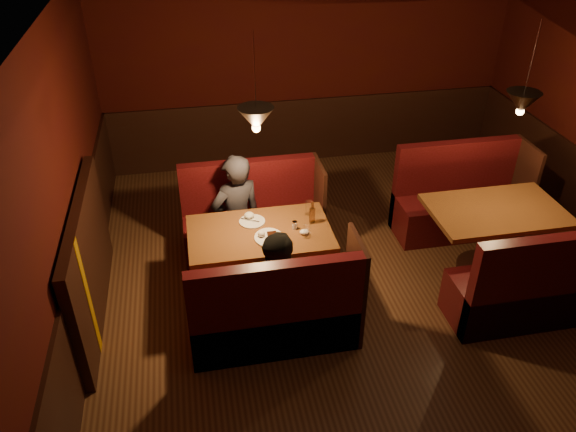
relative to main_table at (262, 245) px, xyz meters
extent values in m
cube|color=#532F1C|center=(1.17, -0.42, -0.62)|extent=(6.00, 7.00, 0.01)
cube|color=black|center=(1.17, -0.42, 2.29)|extent=(6.00, 7.00, 0.01)
cube|color=#370A0A|center=(1.17, 3.09, 0.83)|extent=(6.00, 0.01, 2.90)
cube|color=#370A0A|center=(-1.84, -0.42, 0.83)|extent=(0.01, 7.00, 2.90)
cube|color=black|center=(1.17, 3.06, -0.12)|extent=(6.00, 0.04, 1.00)
cube|color=black|center=(-1.81, -0.42, -0.12)|extent=(0.04, 7.00, 1.00)
cube|color=black|center=(-1.75, -0.02, 0.03)|extent=(0.10, 2.20, 1.30)
cube|color=#C4870D|center=(-1.70, -0.57, 0.03)|extent=(0.01, 0.12, 1.30)
cylinder|color=#333333|center=(-0.02, 0.00, 1.83)|extent=(0.01, 0.01, 0.80)
cone|color=black|center=(-0.02, 0.00, 1.43)|extent=(0.34, 0.34, 0.22)
sphere|color=#FFBF72|center=(-0.02, 0.00, 1.34)|extent=(0.08, 0.08, 0.08)
cylinder|color=#333333|center=(2.60, -0.10, 1.83)|extent=(0.01, 0.01, 0.80)
cone|color=black|center=(2.60, -0.10, 1.43)|extent=(0.34, 0.34, 0.22)
sphere|color=#FFBF72|center=(2.60, -0.10, 1.34)|extent=(0.08, 0.08, 0.08)
cube|color=#5B311C|center=(-0.02, 0.00, 0.16)|extent=(1.49, 0.90, 0.05)
cylinder|color=black|center=(-0.02, 0.00, -0.24)|extent=(0.15, 0.15, 0.74)
cylinder|color=black|center=(-0.02, 0.00, -0.59)|extent=(0.60, 0.60, 0.04)
cylinder|color=silver|center=(0.06, -0.15, 0.19)|extent=(0.30, 0.30, 0.02)
cube|color=black|center=(0.09, -0.14, 0.22)|extent=(0.10, 0.09, 0.04)
ellipsoid|color=silver|center=(-0.02, -0.12, 0.23)|extent=(0.07, 0.07, 0.06)
cube|color=tan|center=(0.10, -0.25, 0.22)|extent=(0.09, 0.07, 0.03)
cylinder|color=silver|center=(0.07, -0.23, 0.21)|extent=(0.07, 0.13, 0.01)
cylinder|color=silver|center=(-0.07, 0.18, 0.19)|extent=(0.28, 0.28, 0.02)
ellipsoid|color=beige|center=(-0.09, 0.26, 0.23)|extent=(0.11, 0.11, 0.06)
cube|color=silver|center=(-0.09, 0.20, 0.20)|extent=(0.19, 0.12, 0.00)
cylinder|color=white|center=(0.35, -0.02, 0.23)|extent=(0.06, 0.06, 0.09)
cylinder|color=white|center=(0.56, 0.22, 0.26)|extent=(0.08, 0.08, 0.16)
cylinder|color=white|center=(0.45, -0.19, 0.26)|extent=(0.08, 0.08, 0.16)
cylinder|color=#47230F|center=(0.56, 0.06, 0.27)|extent=(0.06, 0.06, 0.17)
cylinder|color=#47230F|center=(0.56, 0.06, 0.39)|extent=(0.03, 0.03, 0.07)
ellipsoid|color=white|center=(0.43, -0.13, 0.21)|extent=(0.10, 0.09, 0.05)
cube|color=#3C0906|center=(-0.02, 0.77, -0.38)|extent=(1.60, 0.59, 0.48)
cube|color=#3C0906|center=(-0.02, 1.00, -0.06)|extent=(1.60, 0.13, 1.12)
cube|color=black|center=(0.80, 0.77, -0.06)|extent=(0.04, 0.59, 1.12)
cube|color=#3C0906|center=(-0.02, -0.77, -0.38)|extent=(1.60, 0.59, 0.48)
cube|color=#3C0906|center=(-0.02, -1.00, -0.06)|extent=(1.60, 0.13, 1.12)
cube|color=black|center=(0.80, -0.77, -0.06)|extent=(0.04, 0.59, 1.12)
cube|color=#5B311C|center=(2.60, -0.10, 0.18)|extent=(1.46, 0.93, 0.05)
cylinder|color=black|center=(2.60, -0.10, -0.23)|extent=(0.15, 0.15, 0.77)
cylinder|color=black|center=(2.60, -0.10, -0.59)|extent=(0.62, 0.62, 0.04)
cube|color=#3C0906|center=(2.60, 0.70, -0.37)|extent=(1.57, 0.60, 0.49)
cube|color=#3C0906|center=(2.60, 0.94, -0.04)|extent=(1.57, 0.13, 1.15)
cube|color=black|center=(3.41, 0.70, -0.04)|extent=(0.04, 0.60, 1.15)
cube|color=#3C0906|center=(2.60, -0.89, -0.37)|extent=(1.57, 0.60, 0.49)
cube|color=#3C0906|center=(2.60, -1.13, -0.04)|extent=(1.57, 0.13, 1.15)
imported|color=#2B2A31|center=(-0.19, 0.70, 0.23)|extent=(0.72, 0.58, 1.70)
imported|color=black|center=(0.10, -0.69, 0.14)|extent=(0.81, 0.67, 1.52)
camera|label=1|loc=(-0.63, -4.78, 3.47)|focal=35.00mm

